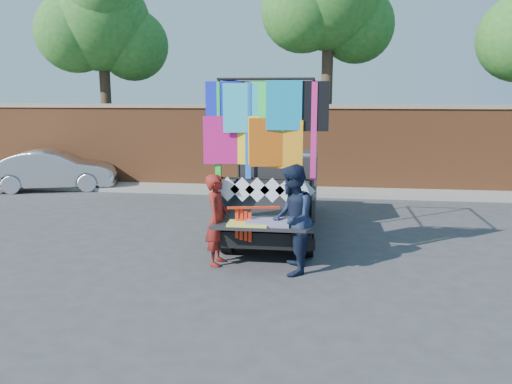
# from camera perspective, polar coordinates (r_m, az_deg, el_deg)

# --- Properties ---
(ground) EXTENTS (90.00, 90.00, 0.00)m
(ground) POSITION_cam_1_polar(r_m,az_deg,el_deg) (8.91, 1.48, -7.99)
(ground) COLOR #38383A
(ground) RESTS_ON ground
(brick_wall) EXTENTS (30.00, 0.45, 2.61)m
(brick_wall) POSITION_cam_1_polar(r_m,az_deg,el_deg) (15.48, 4.23, 5.22)
(brick_wall) COLOR brown
(brick_wall) RESTS_ON ground
(curb) EXTENTS (30.00, 1.20, 0.12)m
(curb) POSITION_cam_1_polar(r_m,az_deg,el_deg) (14.98, 4.00, 0.12)
(curb) COLOR gray
(curb) RESTS_ON ground
(tree_left) EXTENTS (4.20, 3.30, 7.05)m
(tree_left) POSITION_cam_1_polar(r_m,az_deg,el_deg) (18.19, -17.26, 17.61)
(tree_left) COLOR #38281C
(tree_left) RESTS_ON ground
(tree_mid) EXTENTS (4.20, 3.30, 7.73)m
(tree_mid) POSITION_cam_1_polar(r_m,az_deg,el_deg) (16.73, 8.43, 20.60)
(tree_mid) COLOR #38281C
(tree_mid) RESTS_ON ground
(pickup_truck) EXTENTS (2.01, 5.06, 3.19)m
(pickup_truck) POSITION_cam_1_polar(r_m,az_deg,el_deg) (11.04, 2.46, 0.09)
(pickup_truck) COLOR black
(pickup_truck) RESTS_ON ground
(sedan) EXTENTS (3.91, 2.27, 1.22)m
(sedan) POSITION_cam_1_polar(r_m,az_deg,el_deg) (16.59, -22.07, 2.33)
(sedan) COLOR silver
(sedan) RESTS_ON ground
(woman) EXTENTS (0.41, 0.60, 1.59)m
(woman) POSITION_cam_1_polar(r_m,az_deg,el_deg) (8.61, -4.47, -3.19)
(woman) COLOR maroon
(woman) RESTS_ON ground
(man) EXTENTS (0.72, 0.90, 1.81)m
(man) POSITION_cam_1_polar(r_m,az_deg,el_deg) (8.16, 4.10, -3.18)
(man) COLOR #162038
(man) RESTS_ON ground
(streamer_bundle) EXTENTS (0.88, 0.20, 0.61)m
(streamer_bundle) POSITION_cam_1_polar(r_m,az_deg,el_deg) (8.36, -0.97, -2.99)
(streamer_bundle) COLOR red
(streamer_bundle) RESTS_ON ground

